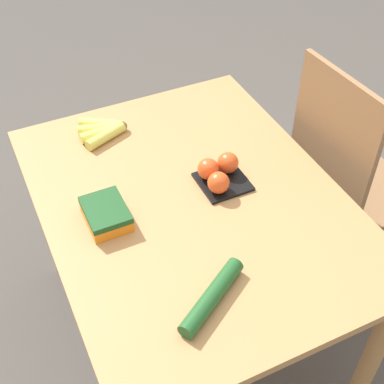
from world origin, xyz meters
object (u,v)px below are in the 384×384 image
cucumber_near (212,297)px  carrot_bag (106,213)px  banana_bunch (103,130)px  chair (345,183)px  tomato_pack (219,173)px

cucumber_near → carrot_bag: bearing=-158.7°
banana_bunch → cucumber_near: (0.78, 0.03, 0.00)m
banana_bunch → carrot_bag: carrot_bag is taller
banana_bunch → cucumber_near: cucumber_near is taller
banana_bunch → carrot_bag: size_ratio=1.15×
carrot_bag → chair: bearing=90.7°
chair → banana_bunch: chair is taller
chair → banana_bunch: (-0.39, -0.79, 0.24)m
banana_bunch → cucumber_near: size_ratio=0.74×
tomato_pack → carrot_bag: 0.37m
chair → cucumber_near: size_ratio=4.28×
tomato_pack → carrot_bag: size_ratio=0.99×
banana_bunch → carrot_bag: 0.41m
chair → cucumber_near: (0.39, -0.76, 0.24)m
chair → tomato_pack: bearing=86.6°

